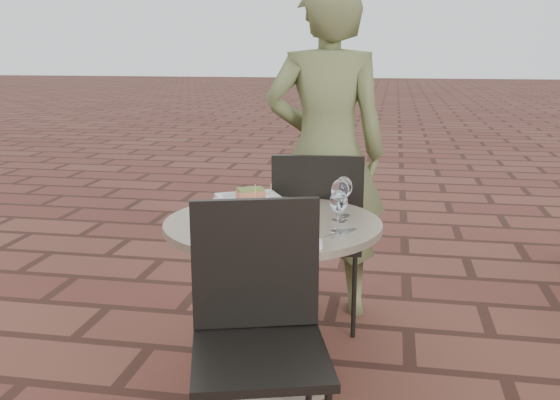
% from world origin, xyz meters
% --- Properties ---
extents(ground, '(60.00, 60.00, 0.00)m').
position_xyz_m(ground, '(0.00, 0.00, 0.00)').
color(ground, '#572D22').
rests_on(ground, ground).
extents(cafe_table, '(0.90, 0.90, 0.73)m').
position_xyz_m(cafe_table, '(-0.18, -0.21, 0.48)').
color(cafe_table, gray).
rests_on(cafe_table, ground).
extents(chair_far, '(0.48, 0.48, 0.93)m').
position_xyz_m(chair_far, '(-0.06, 0.36, 0.55)').
color(chair_far, black).
rests_on(chair_far, ground).
extents(chair_near, '(0.55, 0.55, 0.93)m').
position_xyz_m(chair_near, '(-0.12, -0.76, 0.55)').
color(chair_near, black).
rests_on(chair_near, ground).
extents(diner, '(0.70, 0.51, 1.77)m').
position_xyz_m(diner, '(-0.05, 0.61, 0.89)').
color(diner, brown).
rests_on(diner, ground).
extents(plate_salmon, '(0.38, 0.38, 0.08)m').
position_xyz_m(plate_salmon, '(-0.33, 0.04, 0.75)').
color(plate_salmon, white).
rests_on(plate_salmon, cafe_table).
extents(plate_sliders, '(0.32, 0.32, 0.16)m').
position_xyz_m(plate_sliders, '(-0.21, -0.24, 0.76)').
color(plate_sliders, white).
rests_on(plate_sliders, cafe_table).
extents(plate_tuna, '(0.35, 0.35, 0.03)m').
position_xyz_m(plate_tuna, '(-0.11, -0.48, 0.75)').
color(plate_tuna, white).
rests_on(plate_tuna, cafe_table).
extents(wine_glass_right, '(0.07, 0.07, 0.16)m').
position_xyz_m(wine_glass_right, '(0.10, -0.31, 0.85)').
color(wine_glass_right, white).
rests_on(wine_glass_right, cafe_table).
extents(wine_glass_mid, '(0.07, 0.07, 0.17)m').
position_xyz_m(wine_glass_mid, '(0.10, -0.08, 0.85)').
color(wine_glass_mid, white).
rests_on(wine_glass_mid, cafe_table).
extents(wine_glass_far, '(0.08, 0.08, 0.18)m').
position_xyz_m(wine_glass_far, '(0.09, -0.16, 0.86)').
color(wine_glass_far, white).
rests_on(wine_glass_far, cafe_table).
extents(steel_ramekin, '(0.06, 0.06, 0.04)m').
position_xyz_m(steel_ramekin, '(-0.46, -0.04, 0.75)').
color(steel_ramekin, silver).
rests_on(steel_ramekin, cafe_table).
extents(cutlery_set, '(0.14, 0.19, 0.00)m').
position_xyz_m(cutlery_set, '(0.12, -0.35, 0.73)').
color(cutlery_set, silver).
rests_on(cutlery_set, cafe_table).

